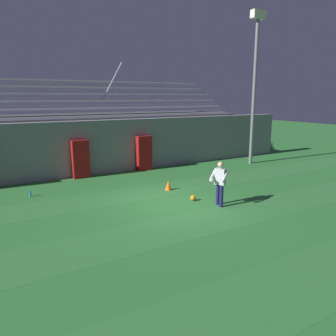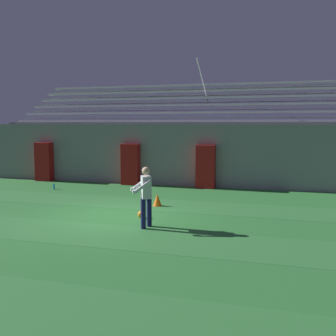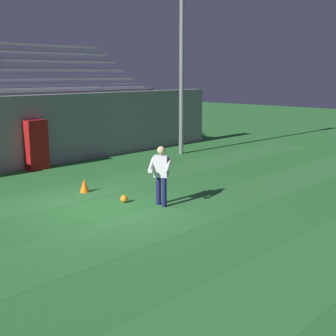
# 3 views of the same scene
# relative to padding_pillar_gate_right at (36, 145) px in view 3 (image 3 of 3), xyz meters

# --- Properties ---
(ground_plane) EXTENTS (80.00, 80.00, 0.00)m
(ground_plane) POSITION_rel_padding_pillar_gate_right_xyz_m (-1.76, -5.95, -0.95)
(ground_plane) COLOR #2D7533
(turf_stripe_near) EXTENTS (28.00, 1.99, 0.01)m
(turf_stripe_near) POSITION_rel_padding_pillar_gate_right_xyz_m (-1.76, -11.95, -0.95)
(turf_stripe_near) COLOR #337A38
(turf_stripe_near) RESTS_ON ground
(turf_stripe_mid) EXTENTS (28.00, 1.99, 0.01)m
(turf_stripe_mid) POSITION_rel_padding_pillar_gate_right_xyz_m (-1.76, -7.97, -0.95)
(turf_stripe_mid) COLOR #337A38
(turf_stripe_mid) RESTS_ON ground
(turf_stripe_far) EXTENTS (28.00, 1.99, 0.01)m
(turf_stripe_far) POSITION_rel_padding_pillar_gate_right_xyz_m (-1.76, -3.98, -0.95)
(turf_stripe_far) COLOR #337A38
(turf_stripe_far) RESTS_ON ground
(padding_pillar_gate_right) EXTENTS (0.82, 0.44, 1.90)m
(padding_pillar_gate_right) POSITION_rel_padding_pillar_gate_right_xyz_m (0.00, 0.00, 0.00)
(padding_pillar_gate_right) COLOR maroon
(padding_pillar_gate_right) RESTS_ON ground
(floodlight_pole) EXTENTS (0.90, 0.36, 8.72)m
(floodlight_pole) POSITION_rel_padding_pillar_gate_right_xyz_m (6.47, -1.61, 4.50)
(floodlight_pole) COLOR slate
(floodlight_pole) RESTS_ON ground
(goalkeeper) EXTENTS (0.69, 0.73, 1.67)m
(goalkeeper) POSITION_rel_padding_pillar_gate_right_xyz_m (-0.36, -6.97, 0.01)
(goalkeeper) COLOR #19194C
(goalkeeper) RESTS_ON ground
(soccer_ball) EXTENTS (0.22, 0.22, 0.22)m
(soccer_ball) POSITION_rel_padding_pillar_gate_right_xyz_m (-0.85, -5.97, -0.84)
(soccer_ball) COLOR orange
(soccer_ball) RESTS_ON ground
(traffic_cone) EXTENTS (0.30, 0.30, 0.42)m
(traffic_cone) POSITION_rel_padding_pillar_gate_right_xyz_m (-0.91, -4.18, -0.74)
(traffic_cone) COLOR orange
(traffic_cone) RESTS_ON ground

